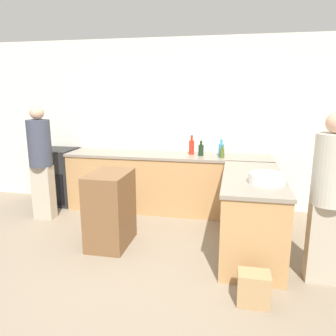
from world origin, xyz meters
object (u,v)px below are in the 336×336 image
Objects in this scene: range_oven at (58,176)px; mixing_bowl at (267,178)px; wine_bottle_dark at (201,150)px; olive_oil_bottle at (222,153)px; person_by_range at (41,159)px; hot_sauce_bottle at (192,147)px; person_at_peninsula at (329,194)px; island_table at (110,209)px; dish_soap_bottle at (221,150)px; paper_bag at (254,288)px.

range_oven is 2.43× the size of mixing_bowl.
wine_bottle_dark is 0.34m from olive_oil_bottle.
person_by_range is at bearing -77.10° from range_oven.
hot_sauce_bottle is (2.28, 0.05, 0.57)m from range_oven.
wine_bottle_dark is 2.19m from person_at_peninsula.
person_at_peninsula is (3.67, -0.99, 0.00)m from person_by_range.
wine_bottle_dark is at bearing 129.77° from person_at_peninsula.
hot_sauce_bottle reaches higher than wine_bottle_dark.
island_table is 1.93m from dish_soap_bottle.
person_by_range reaches higher than wine_bottle_dark.
person_by_range is at bearing -163.16° from wine_bottle_dark.
range_oven is at bearing 144.63° from paper_bag.
person_at_peninsula is (1.40, -1.68, -0.09)m from wine_bottle_dark.
range_oven is 3.59× the size of dish_soap_bottle.
wine_bottle_dark is 0.77× the size of hot_sauce_bottle.
person_at_peninsula is at bearing -55.75° from olive_oil_bottle.
island_table is 2.39× the size of mixing_bowl.
dish_soap_bottle is at bearing 110.88° from mixing_bowl.
olive_oil_bottle is at bearing 124.25° from person_at_peninsula.
range_oven is at bearing 155.94° from person_at_peninsula.
person_by_range is at bearing 153.90° from island_table.
range_oven is 2.01m from island_table.
wine_bottle_dark is 0.18m from hot_sauce_bottle.
person_at_peninsula is 5.59× the size of paper_bag.
mixing_bowl is 0.23× the size of person_by_range.
hot_sauce_bottle is 0.99× the size of paper_bag.
person_at_peninsula reaches higher than paper_bag.
person_at_peninsula is (1.56, -1.77, -0.12)m from hot_sauce_bottle.
olive_oil_bottle is (0.02, -0.11, -0.03)m from dish_soap_bottle.
person_by_range is (-2.60, -0.59, -0.08)m from olive_oil_bottle.
mixing_bowl is 1.66m from wine_bottle_dark.
wine_bottle_dark is 1.22× the size of olive_oil_bottle.
olive_oil_bottle is (-0.53, 1.32, 0.02)m from mixing_bowl.
hot_sauce_bottle is at bearing 20.08° from person_by_range.
olive_oil_bottle is 1.91m from person_at_peninsula.
mixing_bowl is at bearing -23.86° from range_oven.
island_table is at bearing -136.37° from olive_oil_bottle.
hot_sauce_bottle is 0.18× the size of person_at_peninsula.
paper_bag is (3.16, -2.24, -0.31)m from range_oven.
mixing_bowl is at bearing 154.73° from person_at_peninsula.
hot_sauce_bottle is at bearing 123.69° from mixing_bowl.
range_oven is 0.55× the size of person_by_range.
island_table is 1.73m from hot_sauce_bottle.
range_oven reaches higher than paper_bag.
wine_bottle_dark is at bearing 108.00° from paper_bag.
person_by_range is at bearing -167.24° from olive_oil_bottle.
person_by_range is (-2.58, -0.70, -0.11)m from dish_soap_bottle.
hot_sauce_bottle reaches higher than mixing_bowl.
wine_bottle_dark reaches higher than paper_bag.
person_by_range reaches higher than paper_bag.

